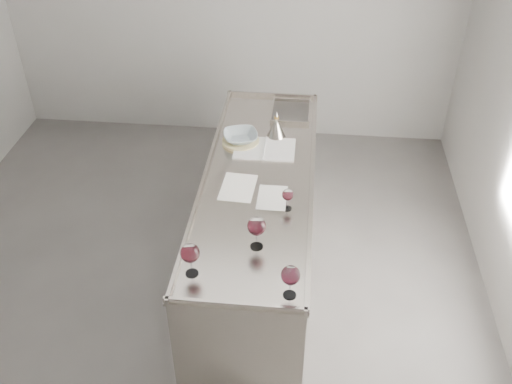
# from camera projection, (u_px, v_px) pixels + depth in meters

# --- Properties ---
(room_shell) EXTENTS (4.54, 5.04, 2.84)m
(room_shell) POSITION_uv_depth(u_px,v_px,m) (172.00, 138.00, 3.45)
(room_shell) COLOR #4D4A48
(room_shell) RESTS_ON ground
(counter) EXTENTS (0.77, 2.42, 0.97)m
(counter) POSITION_uv_depth(u_px,v_px,m) (258.00, 228.00, 4.21)
(counter) COLOR gray
(counter) RESTS_ON ground
(wine_glass_left) EXTENTS (0.11, 0.11, 0.21)m
(wine_glass_left) POSITION_uv_depth(u_px,v_px,m) (190.00, 254.00, 3.08)
(wine_glass_left) COLOR white
(wine_glass_left) RESTS_ON counter
(wine_glass_middle) EXTENTS (0.11, 0.11, 0.21)m
(wine_glass_middle) POSITION_uv_depth(u_px,v_px,m) (257.00, 227.00, 3.26)
(wine_glass_middle) COLOR white
(wine_glass_middle) RESTS_ON counter
(wine_glass_right) EXTENTS (0.10, 0.10, 0.20)m
(wine_glass_right) POSITION_uv_depth(u_px,v_px,m) (291.00, 276.00, 2.96)
(wine_glass_right) COLOR white
(wine_glass_right) RESTS_ON counter
(wine_glass_small) EXTENTS (0.07, 0.07, 0.15)m
(wine_glass_small) POSITION_uv_depth(u_px,v_px,m) (288.00, 195.00, 3.57)
(wine_glass_small) COLOR white
(wine_glass_small) RESTS_ON counter
(notebook) EXTENTS (0.44, 0.31, 0.02)m
(notebook) POSITION_uv_depth(u_px,v_px,m) (265.00, 149.00, 4.19)
(notebook) COLOR silver
(notebook) RESTS_ON counter
(loose_paper_top) EXTENTS (0.24, 0.33, 0.00)m
(loose_paper_top) POSITION_uv_depth(u_px,v_px,m) (238.00, 187.00, 3.82)
(loose_paper_top) COLOR white
(loose_paper_top) RESTS_ON counter
(loose_paper_under) EXTENTS (0.19, 0.27, 0.00)m
(loose_paper_under) POSITION_uv_depth(u_px,v_px,m) (272.00, 198.00, 3.72)
(loose_paper_under) COLOR silver
(loose_paper_under) RESTS_ON counter
(trivet) EXTENTS (0.32, 0.32, 0.02)m
(trivet) POSITION_uv_depth(u_px,v_px,m) (241.00, 141.00, 4.27)
(trivet) COLOR #C6B780
(trivet) RESTS_ON counter
(ceramic_bowl) EXTENTS (0.31, 0.31, 0.06)m
(ceramic_bowl) POSITION_uv_depth(u_px,v_px,m) (241.00, 137.00, 4.24)
(ceramic_bowl) COLOR gray
(ceramic_bowl) RESTS_ON trivet
(wine_funnel) EXTENTS (0.15, 0.15, 0.22)m
(wine_funnel) POSITION_uv_depth(u_px,v_px,m) (276.00, 129.00, 4.30)
(wine_funnel) COLOR #A29A90
(wine_funnel) RESTS_ON counter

